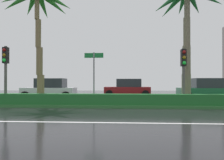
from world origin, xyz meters
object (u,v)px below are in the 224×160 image
palm_tree_centre_left (187,7)px  car_in_traffic_second (128,88)px  street_name_sign (94,71)px  car_in_traffic_leading (50,89)px  palm_tree_mid_left (37,5)px  traffic_signal_median_right (184,66)px  traffic_signal_median_left (5,64)px  car_in_traffic_third (207,90)px

palm_tree_centre_left → car_in_traffic_second: palm_tree_centre_left is taller
street_name_sign → car_in_traffic_leading: (-4.45, 5.17, -1.25)m
palm_tree_mid_left → car_in_traffic_second: size_ratio=1.72×
traffic_signal_median_right → car_in_traffic_second: bearing=110.5°
street_name_sign → car_in_traffic_leading: 6.94m
palm_tree_mid_left → street_name_sign: 5.48m
palm_tree_mid_left → car_in_traffic_second: bearing=53.7°
car_in_traffic_leading → palm_tree_mid_left: bearing=100.5°
traffic_signal_median_left → traffic_signal_median_right: size_ratio=1.07×
car_in_traffic_second → palm_tree_mid_left: bearing=53.7°
street_name_sign → car_in_traffic_second: bearing=76.1°
palm_tree_centre_left → car_in_traffic_second: size_ratio=1.77×
palm_tree_centre_left → traffic_signal_median_right: (-0.61, -1.35, -3.77)m
palm_tree_centre_left → car_in_traffic_leading: (-10.17, 3.81, -5.30)m
traffic_signal_median_left → car_in_traffic_leading: traffic_signal_median_left is taller
street_name_sign → car_in_traffic_third: street_name_sign is taller
palm_tree_mid_left → palm_tree_centre_left: (9.32, 0.82, -0.05)m
traffic_signal_median_right → street_name_sign: 5.12m
palm_tree_mid_left → car_in_traffic_third: size_ratio=1.72×
traffic_signal_median_right → car_in_traffic_second: 8.89m
palm_tree_mid_left → traffic_signal_median_left: 4.08m
street_name_sign → car_in_traffic_third: (8.23, 4.99, -1.25)m
traffic_signal_median_left → car_in_traffic_second: traffic_signal_median_left is taller
traffic_signal_median_left → car_in_traffic_second: size_ratio=0.80×
car_in_traffic_third → street_name_sign: bearing=31.2°
palm_tree_mid_left → car_in_traffic_leading: 7.12m
palm_tree_mid_left → traffic_signal_median_right: size_ratio=2.31×
car_in_traffic_leading → car_in_traffic_third: bearing=179.2°
palm_tree_mid_left → car_in_traffic_third: palm_tree_mid_left is taller
palm_tree_mid_left → traffic_signal_median_right: palm_tree_mid_left is taller
palm_tree_centre_left → car_in_traffic_leading: bearing=159.5°
traffic_signal_median_left → car_in_traffic_second: (7.36, 8.20, -1.68)m
palm_tree_mid_left → car_in_traffic_second: 10.92m
traffic_signal_median_left → street_name_sign: size_ratio=1.14×
car_in_traffic_second → car_in_traffic_third: 6.98m
car_in_traffic_leading → palm_tree_centre_left: bearing=159.5°
palm_tree_mid_left → car_in_traffic_third: bearing=20.6°
car_in_traffic_second → traffic_signal_median_left: bearing=48.1°
traffic_signal_median_left → palm_tree_centre_left: bearing=6.9°
car_in_traffic_second → car_in_traffic_third: same height
car_in_traffic_leading → car_in_traffic_second: size_ratio=1.00×
traffic_signal_median_right → car_in_traffic_leading: 10.97m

